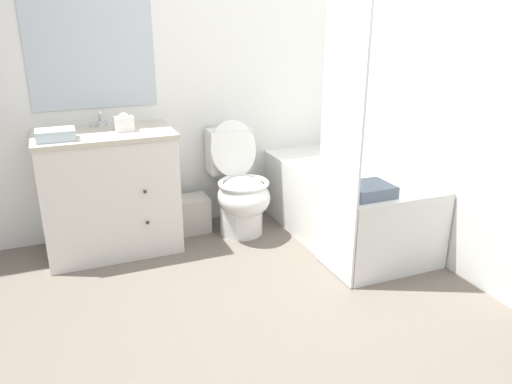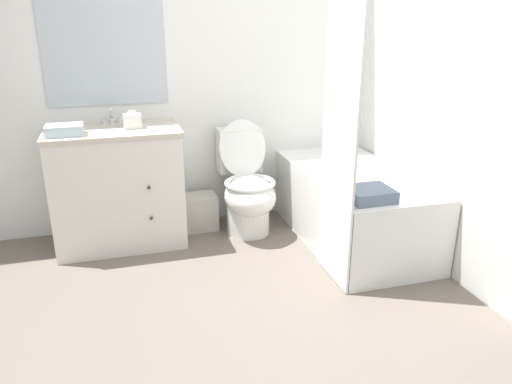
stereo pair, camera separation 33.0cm
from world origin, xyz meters
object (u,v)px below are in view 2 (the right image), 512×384
Objects in this scene: sink_faucet at (111,118)px; wastebasket at (200,212)px; vanity_cabinet at (118,186)px; bath_towel_folded at (369,194)px; tissue_box at (132,121)px; hand_towel_folded at (64,130)px; bathtub at (353,206)px; toilet at (247,190)px.

wastebasket is (0.61, -0.10, -0.77)m from sink_faucet.
vanity_cabinet reaches higher than bath_towel_folded.
hand_towel_folded is (-0.45, -0.10, -0.02)m from tissue_box.
sink_faucet is 1.13× the size of tissue_box.
wastebasket is (-1.07, 0.54, -0.13)m from bathtub.
vanity_cabinet reaches higher than toilet.
bath_towel_folded is (1.81, -0.87, -0.33)m from hand_towel_folded.
hand_towel_folded reaches higher than vanity_cabinet.
toilet is 3.16× the size of bath_towel_folded.
bathtub is 5.16× the size of wastebasket.
sink_faucet is 0.59× the size of hand_towel_folded.
bathtub is 0.65m from bath_towel_folded.
hand_towel_folded reaches higher than wastebasket.
bath_towel_folded is (1.37, -0.97, -0.35)m from tissue_box.
wastebasket is at bearing 129.74° from bath_towel_folded.
wastebasket is 0.92m from tissue_box.
sink_faucet reaches higher than bath_towel_folded.
bath_towel_folded is at bearing -50.26° from wastebasket.
sink_faucet is 1.94m from bath_towel_folded.
bath_towel_folded is at bearing -33.36° from vanity_cabinet.
toilet is at bearing -25.27° from wastebasket.
vanity_cabinet is 1.07× the size of toilet.
sink_faucet is at bearing 124.77° from tissue_box.
sink_faucet is 0.10× the size of bathtub.
hand_towel_folded is (-1.27, -0.05, 0.56)m from toilet.
tissue_box is at bearing -167.05° from wastebasket.
toilet is at bearing -4.03° from tissue_box.
wastebasket is 1.22m from hand_towel_folded.
bathtub is (0.72, -0.37, -0.07)m from toilet.
bathtub is (1.68, -0.45, -0.17)m from vanity_cabinet.
sink_faucet reaches higher than hand_towel_folded.
sink_faucet is at bearing 159.38° from bathtub.
toilet is 1.39m from hand_towel_folded.
sink_faucet reaches higher than vanity_cabinet.
toilet is (0.96, -0.08, -0.10)m from vanity_cabinet.
vanity_cabinet is 7.44× the size of tissue_box.
sink_faucet is 0.99m from wastebasket.
hand_towel_folded reaches higher than toilet.
vanity_cabinet is at bearing 171.22° from tissue_box.
tissue_box is (-1.54, 0.43, 0.66)m from bathtub.
toilet is at bearing 152.72° from bathtub.
wastebasket is at bearing 154.73° from toilet.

